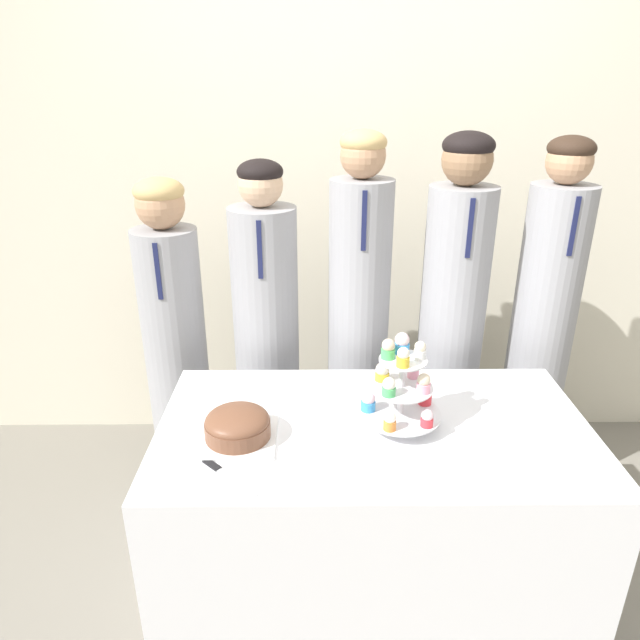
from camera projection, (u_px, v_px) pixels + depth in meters
The scene contains 10 objects.
wall_back at pixel (355, 175), 2.67m from camera, with size 9.00×0.06×2.70m.
table at pixel (370, 516), 1.97m from camera, with size 1.38×0.75×0.74m.
round_cake at pixel (238, 425), 1.73m from camera, with size 0.23×0.23×0.10m.
cake_knife at pixel (220, 471), 1.61m from camera, with size 0.18×0.17×0.01m.
cupcake_stand at pixel (400, 385), 1.77m from camera, with size 0.26×0.26×0.30m.
student_0 at pixel (176, 353), 2.40m from camera, with size 0.26×0.26×1.43m.
student_1 at pixel (267, 349), 2.40m from camera, with size 0.27×0.27×1.49m.
student_2 at pixel (358, 335), 2.38m from camera, with size 0.25×0.25×1.60m.
student_3 at pixel (450, 335), 2.38m from camera, with size 0.27×0.27×1.59m.
student_4 at pixel (540, 338), 2.39m from camera, with size 0.25×0.26×1.57m.
Camera 1 is at (-0.19, -1.17, 1.76)m, focal length 32.00 mm.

